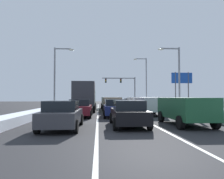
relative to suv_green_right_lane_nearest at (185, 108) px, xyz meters
The scene contains 22 objects.
ground_plane 10.38m from the suv_green_right_lane_nearest, 110.45° to the left, with size 120.00×120.00×0.00m, color #28282B.
lane_stripe_between_right_lane_and_center_lane 14.04m from the suv_green_right_lane_nearest, 97.84° to the left, with size 0.14×46.08×0.01m, color silver.
lane_stripe_between_center_lane_and_left_lane 14.89m from the suv_green_right_lane_nearest, 110.95° to the left, with size 0.14×46.08×0.01m, color silver.
snow_bank_right_shoulder 14.29m from the suv_green_right_lane_nearest, 76.27° to the left, with size 2.04×46.08×0.88m, color silver.
snow_bank_left_shoulder 17.48m from the suv_green_right_lane_nearest, 127.41° to the left, with size 1.42×46.08×0.56m, color silver.
suv_green_right_lane_nearest is the anchor object (origin of this frame).
suv_silver_right_lane_second 7.28m from the suv_green_right_lane_nearest, 93.46° to the left, with size 2.16×4.90×1.67m.
suv_white_right_lane_third 14.11m from the suv_green_right_lane_nearest, 91.02° to the left, with size 2.16×4.90×1.67m.
sedan_red_right_lane_fourth 21.08m from the suv_green_right_lane_nearest, 90.50° to the left, with size 2.00×4.50×1.51m.
sedan_black_center_lane_nearest 3.52m from the suv_green_right_lane_nearest, behind, with size 2.00×4.50×1.51m.
sedan_navy_center_lane_second 6.79m from the suv_green_right_lane_nearest, 124.45° to the left, with size 2.00×4.50×1.51m.
suv_tan_center_lane_third 12.91m from the suv_green_right_lane_nearest, 106.58° to the left, with size 2.16×4.90×1.67m.
suv_gray_center_lane_fourth 19.03m from the suv_green_right_lane_nearest, 101.49° to the left, with size 2.16×4.90×1.67m.
sedan_charcoal_left_lane_nearest 7.27m from the suv_green_right_lane_nearest, behind, with size 2.00×4.50×1.51m.
sedan_maroon_left_lane_second 8.90m from the suv_green_right_lane_nearest, 139.88° to the left, with size 2.00×4.50×1.51m.
box_truck_left_lane_third 14.36m from the suv_green_right_lane_nearest, 118.54° to the left, with size 2.53×7.20×3.36m.
sedan_silver_left_lane_fourth 21.10m from the suv_green_right_lane_nearest, 108.82° to the left, with size 2.00×4.50×1.51m.
traffic_light_gantry 34.98m from the suv_green_right_lane_nearest, 88.92° to the left, with size 7.54×0.47×6.20m.
street_lamp_right_near 12.91m from the suv_green_right_lane_nearest, 71.60° to the left, with size 2.66×0.36×7.60m.
street_lamp_right_mid 29.15m from the suv_green_right_lane_nearest, 82.27° to the left, with size 2.66×0.36×9.42m.
street_lamp_left_mid 19.96m from the suv_green_right_lane_nearest, 123.60° to the left, with size 2.66×0.36×8.41m.
roadside_sign_right 20.29m from the suv_green_right_lane_nearest, 68.38° to the left, with size 3.20×0.16×5.50m.
Camera 1 is at (-1.63, -5.49, 1.71)m, focal length 33.87 mm.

